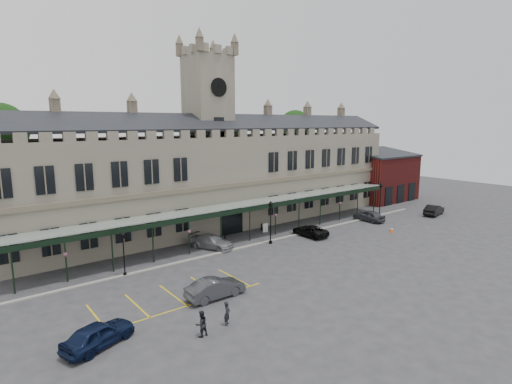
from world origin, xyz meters
TOP-DOWN VIEW (x-y plane):
  - ground at (0.00, 0.00)m, footprint 140.00×140.00m
  - station_building at (0.00, 15.91)m, footprint 60.00×10.36m
  - clock_tower at (0.00, 16.00)m, footprint 5.60×5.60m
  - canopy at (0.00, 7.46)m, footprint 50.00×4.10m
  - brick_annex at (34.00, 12.97)m, footprint 12.40×8.36m
  - kerb at (0.00, 5.50)m, footprint 60.00×0.40m
  - parking_markings at (-14.00, -1.50)m, footprint 16.00×6.00m
  - tree_behind_left at (-22.00, 25.00)m, footprint 6.00×6.00m
  - tree_behind_mid at (8.00, 25.00)m, footprint 6.00×6.00m
  - tree_behind_right at (24.00, 25.00)m, footprint 6.00×6.00m
  - lamp_post_left at (-15.54, 5.48)m, footprint 0.39×0.39m
  - lamp_post_mid at (1.22, 4.85)m, footprint 0.48×0.48m
  - lamp_post_right at (22.50, 5.09)m, footprint 0.49×0.49m
  - traffic_cone at (16.42, -1.00)m, footprint 0.43×0.43m
  - sign_board at (3.80, 8.91)m, footprint 0.66×0.20m
  - bollard_left at (-1.90, 9.61)m, footprint 0.17×0.17m
  - bollard_right at (3.84, 9.76)m, footprint 0.17×0.17m
  - car_left_a at (-21.00, -4.94)m, footprint 5.00×3.36m
  - car_left_b at (-11.50, -3.46)m, footprint 4.86×1.74m
  - car_taxi at (-5.00, 7.56)m, footprint 4.00×5.52m
  - car_van at (7.01, 4.23)m, footprint 2.33×4.85m
  - car_right_a at (19.00, 4.42)m, footprint 1.87×4.59m
  - car_right_b at (29.83, 0.66)m, footprint 5.04×2.57m
  - person_a at (-13.20, -7.65)m, footprint 0.74×0.71m
  - person_b at (-15.37, -7.88)m, footprint 0.90×0.73m

SIDE VIEW (x-z plane):
  - ground at x=0.00m, z-range 0.00..0.00m
  - parking_markings at x=-14.00m, z-range -0.01..0.01m
  - kerb at x=0.00m, z-range 0.00..0.12m
  - traffic_cone at x=16.42m, z-range -0.01..0.67m
  - bollard_left at x=-1.90m, z-range 0.00..0.93m
  - bollard_right at x=3.84m, z-range 0.00..0.96m
  - sign_board at x=3.80m, z-range -0.01..1.14m
  - car_van at x=7.01m, z-range 0.00..1.33m
  - car_taxi at x=-5.00m, z-range 0.00..1.48m
  - car_right_a at x=19.00m, z-range 0.00..1.56m
  - car_left_a at x=-21.00m, z-range 0.00..1.58m
  - car_right_b at x=29.83m, z-range 0.00..1.59m
  - car_left_b at x=-11.50m, z-range 0.00..1.60m
  - person_a at x=-13.20m, z-range 0.00..1.70m
  - person_b at x=-15.37m, z-range 0.00..1.75m
  - canopy at x=0.00m, z-range 0.25..4.55m
  - lamp_post_left at x=-15.54m, z-range 0.39..4.54m
  - lamp_post_mid at x=1.22m, z-range 0.47..5.50m
  - lamp_post_right at x=22.50m, z-range 0.48..5.64m
  - brick_annex at x=34.00m, z-range -0.46..8.77m
  - station_building at x=0.00m, z-range -2.18..15.12m
  - tree_behind_left at x=-22.00m, z-range 4.81..20.81m
  - tree_behind_mid at x=8.00m, z-range 4.81..20.81m
  - tree_behind_right at x=24.00m, z-range 4.81..20.81m
  - clock_tower at x=0.00m, z-range 0.71..25.51m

